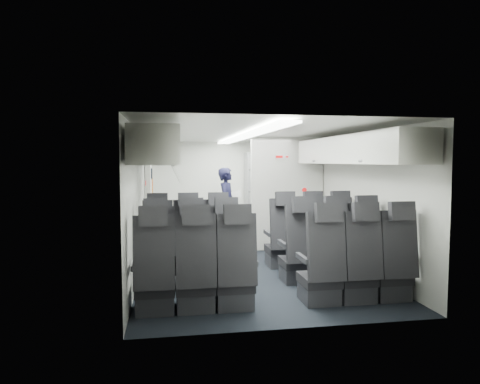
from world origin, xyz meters
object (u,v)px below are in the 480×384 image
object	(u,v)px
seat_row_rear	(279,273)
galley_unit	(263,193)
boarding_door	(149,199)
carry_on_bag	(159,153)
seat_row_mid	(262,256)
flight_attendant	(227,205)
seat_row_front	(250,243)

from	to	relation	value
seat_row_rear	galley_unit	world-z (taller)	galley_unit
boarding_door	carry_on_bag	bearing A→B (deg)	-82.24
seat_row_mid	galley_unit	distance (m)	4.30
galley_unit	boarding_door	size ratio (longest dim) A/B	1.02
boarding_door	carry_on_bag	world-z (taller)	carry_on_bag
seat_row_mid	flight_attendant	world-z (taller)	flight_attendant
flight_attendant	carry_on_bag	bearing A→B (deg)	170.07
galley_unit	carry_on_bag	distance (m)	3.91
seat_row_front	carry_on_bag	world-z (taller)	carry_on_bag
boarding_door	seat_row_rear	bearing A→B (deg)	-67.13
seat_row_rear	boarding_door	distance (m)	4.25
boarding_door	flight_attendant	bearing A→B (deg)	6.94
seat_row_mid	seat_row_rear	xyz separation A→B (m)	(0.00, -0.90, 0.00)
seat_row_mid	galley_unit	bearing A→B (deg)	77.12
seat_row_front	galley_unit	bearing A→B (deg)	73.72
seat_row_front	flight_attendant	bearing A→B (deg)	91.20
seat_row_front	seat_row_rear	world-z (taller)	same
seat_row_mid	flight_attendant	size ratio (longest dim) A/B	2.13
seat_row_mid	boarding_door	size ratio (longest dim) A/B	1.79
boarding_door	flight_attendant	size ratio (longest dim) A/B	1.19
boarding_door	flight_attendant	xyz separation A→B (m)	(1.59, 0.19, -0.17)
galley_unit	boarding_door	xyz separation A→B (m)	(-2.59, -1.17, 0.00)
seat_row_front	flight_attendant	distance (m)	2.31
flight_attendant	carry_on_bag	xyz separation A→B (m)	(-1.34, -2.03, 1.05)
seat_row_rear	boarding_door	world-z (taller)	boarding_door
seat_row_front	carry_on_bag	distance (m)	2.01
seat_row_front	flight_attendant	xyz separation A→B (m)	(-0.05, 2.28, 0.38)
seat_row_mid	boarding_door	world-z (taller)	boarding_door
galley_unit	carry_on_bag	size ratio (longest dim) A/B	5.05
seat_row_front	galley_unit	size ratio (longest dim) A/B	1.75
seat_row_rear	flight_attendant	world-z (taller)	flight_attendant
seat_row_rear	boarding_door	bearing A→B (deg)	112.87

